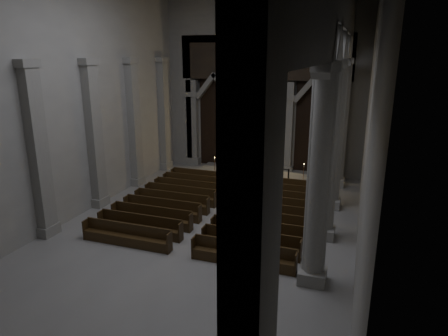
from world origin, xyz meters
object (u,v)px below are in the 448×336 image
object	(u,v)px
candle_stand_right	(303,177)
worshipper	(249,185)
candle_stand_left	(215,171)
pews	(218,210)
altar_rail	(252,170)
altar	(259,163)

from	to	relation	value
candle_stand_right	worshipper	distance (m)	4.45
candle_stand_left	pews	size ratio (longest dim) A/B	0.14
candle_stand_right	pews	bearing A→B (deg)	-114.91
candle_stand_left	candle_stand_right	distance (m)	6.11
worshipper	candle_stand_left	bearing A→B (deg)	119.65
candle_stand_left	candle_stand_right	size ratio (longest dim) A/B	1.05
altar_rail	altar	bearing A→B (deg)	88.79
altar_rail	worshipper	distance (m)	2.87
altar	worshipper	bearing A→B (deg)	-83.28
altar	pews	bearing A→B (deg)	-90.27
altar	candle_stand_right	xyz separation A→B (m)	(3.34, -1.21, -0.32)
worshipper	altar	bearing A→B (deg)	77.65
candle_stand_right	altar_rail	bearing A→B (deg)	-169.04
altar	candle_stand_right	size ratio (longest dim) A/B	1.59
candle_stand_left	worshipper	size ratio (longest dim) A/B	1.24
worshipper	candle_stand_right	bearing A→B (deg)	32.09
altar_rail	candle_stand_left	size ratio (longest dim) A/B	3.80
altar	pews	world-z (taller)	altar
altar_rail	candle_stand_left	bearing A→B (deg)	178.13
candle_stand_left	candle_stand_right	bearing A→B (deg)	5.31
altar	candle_stand_right	world-z (taller)	candle_stand_right
altar	candle_stand_left	bearing A→B (deg)	-147.14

